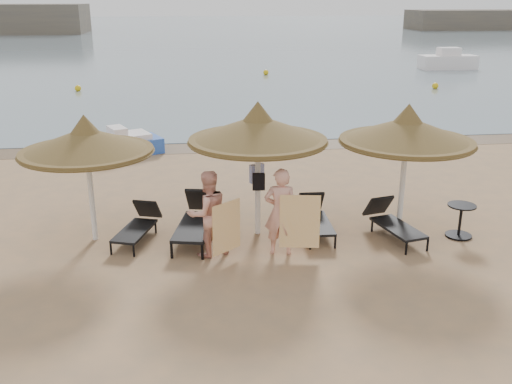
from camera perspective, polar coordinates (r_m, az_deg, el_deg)
ground at (r=11.36m, az=-1.70°, el=-7.33°), size 160.00×160.00×0.00m
sea at (r=90.29m, az=-6.59°, el=15.67°), size 200.00×140.00×0.03m
wet_sand_strip at (r=20.20m, az=-4.18°, el=4.51°), size 200.00×1.60×0.01m
far_shore at (r=91.26m, az=-23.28°, el=16.19°), size 150.00×54.80×12.00m
palapa_left at (r=12.31m, az=-16.64°, el=4.87°), size 2.79×2.79×2.76m
palapa_center at (r=12.09m, az=0.18°, el=6.25°), size 3.00×3.00×2.98m
palapa_right at (r=12.67m, az=14.87°, el=5.92°), size 2.92×2.92×2.90m
lounger_far_left at (r=12.68m, az=-11.67°, el=-3.19°), size 1.03×1.74×0.74m
lounger_near_left at (r=12.55m, az=-5.95°, el=-2.69°), size 1.11×2.19×0.94m
lounger_near_right at (r=12.85m, az=5.90°, el=-2.48°), size 0.64×1.78×0.79m
lounger_far_right at (r=12.89m, az=13.45°, el=-2.86°), size 0.97×1.83×0.78m
side_table at (r=13.30m, az=19.73°, el=-2.80°), size 0.61×0.61×0.74m
person_left at (r=11.46m, az=-4.86°, el=-1.49°), size 1.12×0.92×2.08m
person_right at (r=11.46m, az=2.48°, el=-1.30°), size 1.05×0.76×2.12m
towel_left at (r=11.26m, az=-2.96°, el=-3.54°), size 0.59×0.49×1.05m
towel_right at (r=11.40m, az=4.40°, el=-2.99°), size 0.80×0.15×1.13m
bag_patterned at (r=12.53m, az=0.08°, el=1.88°), size 0.34×0.22×0.41m
bag_dark at (r=12.23m, az=0.27°, el=1.03°), size 0.27×0.10×0.37m
pedal_boat at (r=19.67m, az=-12.65°, el=4.76°), size 2.37×1.95×0.96m
buoy_left at (r=33.82m, az=-17.38°, el=9.87°), size 0.35×0.35×0.35m
buoy_mid at (r=39.20m, az=1.00°, el=11.87°), size 0.37×0.37×0.37m
buoy_right at (r=34.72m, az=17.49°, el=10.09°), size 0.36×0.36×0.36m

